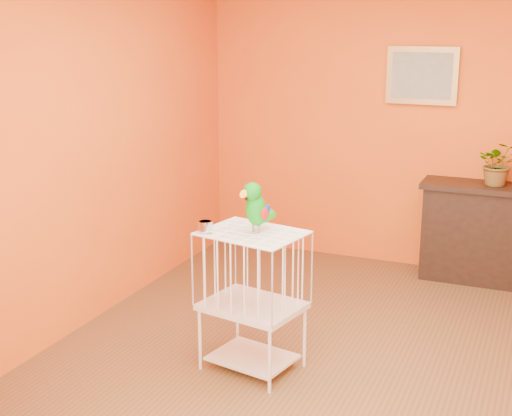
% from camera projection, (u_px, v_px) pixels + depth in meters
% --- Properties ---
extents(ground, '(4.50, 4.50, 0.00)m').
position_uv_depth(ground, '(344.00, 368.00, 4.69)').
color(ground, brown).
rests_on(ground, ground).
extents(room_shell, '(4.50, 4.50, 4.50)m').
position_uv_depth(room_shell, '(352.00, 130.00, 4.29)').
color(room_shell, '#DF5D14').
rests_on(room_shell, ground).
extents(console_cabinet, '(1.17, 0.42, 0.87)m').
position_uv_depth(console_cabinet, '(488.00, 234.00, 6.14)').
color(console_cabinet, black).
rests_on(console_cabinet, ground).
extents(potted_plant, '(0.42, 0.45, 0.29)m').
position_uv_depth(potted_plant, '(498.00, 168.00, 5.99)').
color(potted_plant, '#26722D').
rests_on(potted_plant, console_cabinet).
extents(framed_picture, '(0.62, 0.04, 0.50)m').
position_uv_depth(framed_picture, '(422.00, 76.00, 6.21)').
color(framed_picture, '#A8773C').
rests_on(framed_picture, room_shell).
extents(birdcage, '(0.68, 0.57, 0.93)m').
position_uv_depth(birdcage, '(252.00, 299.00, 4.58)').
color(birdcage, white).
rests_on(birdcage, ground).
extents(feed_cup, '(0.09, 0.09, 0.07)m').
position_uv_depth(feed_cup, '(205.00, 226.00, 4.46)').
color(feed_cup, silver).
rests_on(feed_cup, birdcage).
extents(parrot, '(0.18, 0.29, 0.33)m').
position_uv_depth(parrot, '(256.00, 207.00, 4.43)').
color(parrot, '#59544C').
rests_on(parrot, birdcage).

